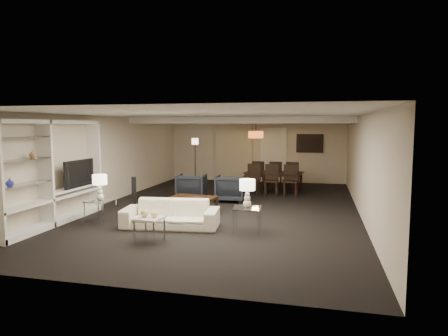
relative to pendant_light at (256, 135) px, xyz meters
The scene contains 35 objects.
floor 4.00m from the pendant_light, 94.90° to the right, with size 11.00×11.00×0.00m, color black.
ceiling 3.56m from the pendant_light, 94.90° to the right, with size 7.00×11.00×0.02m, color silver.
wall_back 2.13m from the pendant_light, 98.53° to the left, with size 7.00×0.02×2.50m, color beige.
wall_front 9.03m from the pendant_light, 91.91° to the right, with size 7.00×0.02×2.50m, color beige.
wall_left 5.21m from the pendant_light, 137.35° to the right, with size 0.02×11.00×2.50m, color beige.
wall_right 4.79m from the pendant_light, 47.56° to the right, with size 0.02×11.00×2.50m, color beige.
ceiling_soffit 0.57m from the pendant_light, behind, with size 7.00×4.00×0.20m, color silver.
curtains 2.38m from the pendant_light, 122.01° to the left, with size 1.50×0.12×2.40m, color beige.
door 2.19m from the pendant_light, 78.52° to the left, with size 0.90×0.05×2.10m, color silver.
painting 2.69m from the pendant_light, 47.44° to the left, with size 0.95×0.04×0.65m, color #142D38.
media_unit 7.13m from the pendant_light, 120.62° to the right, with size 0.38×3.40×2.35m, color white, non-canonical shape.
pendant_light is the anchor object (origin of this frame).
sofa 6.06m from the pendant_light, 99.42° to the right, with size 2.08×0.81×0.61m, color beige.
coffee_table 4.60m from the pendant_light, 102.94° to the right, with size 1.14×0.67×0.41m, color black, non-canonical shape.
armchair_left 3.29m from the pendant_light, 122.28° to the right, with size 0.83×0.85×0.77m, color black.
armchair_right 2.92m from the pendant_light, 98.24° to the right, with size 0.83×0.85×0.77m, color black.
side_table_left 6.56m from the pendant_light, 114.74° to the right, with size 0.57×0.57×0.53m, color white, non-canonical shape.
side_table_right 6.04m from the pendant_light, 82.66° to the right, with size 0.57×0.57×0.53m, color white, non-canonical shape.
table_lamp_left 6.44m from the pendant_light, 114.74° to the right, with size 0.32×0.32×0.59m, color #F3E3CD, non-canonical shape.
table_lamp_right 5.91m from the pendant_light, 82.66° to the right, with size 0.32×0.32×0.59m, color white, non-canonical shape.
marble_table 7.13m from the pendant_light, 97.94° to the right, with size 0.48×0.48×0.48m, color white, non-canonical shape.
gold_gourd_a 7.08m from the pendant_light, 98.75° to the right, with size 0.15×0.15×0.15m, color tan.
gold_gourd_b 7.05m from the pendant_light, 97.11° to the right, with size 0.13×0.13×0.13m, color #EBCD7C.
television 6.48m from the pendant_light, 123.88° to the right, with size 0.15×1.14×0.66m, color black.
vase_blue 8.27m from the pendant_light, 116.02° to the right, with size 0.15×0.15×0.16m, color #272BAC.
vase_amber 7.64m from the pendant_light, 118.21° to the right, with size 0.15×0.15×0.16m, color #A97938.
floor_speaker 5.52m from the pendant_light, 115.44° to the right, with size 0.11×0.11×0.96m, color black.
dining_table 1.80m from the pendant_light, 35.55° to the right, with size 1.90×1.06×0.67m, color black.
chair_nl 1.83m from the pendant_light, 85.42° to the right, with size 0.46×0.46×0.99m, color black, non-canonical shape.
chair_nm 1.95m from the pendant_light, 58.85° to the right, with size 0.46×0.46×0.99m, color black, non-canonical shape.
chair_nr 2.24m from the pendant_light, 41.54° to the right, with size 0.46×0.46×0.99m, color black, non-canonical shape.
chair_fl 1.44m from the pendant_light, 59.51° to the left, with size 0.46×0.46×0.99m, color black, non-canonical shape.
chair_fm 1.59m from the pendant_light, 12.68° to the left, with size 0.46×0.46×0.99m, color black, non-canonical shape.
chair_fr 1.93m from the pendant_light, ahead, with size 0.46×0.46×0.99m, color black, non-canonical shape.
floor_lamp 2.74m from the pendant_light, 164.37° to the left, with size 0.25×0.25×1.76m, color black, non-canonical shape.
Camera 1 is at (2.49, -10.32, 2.22)m, focal length 32.00 mm.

